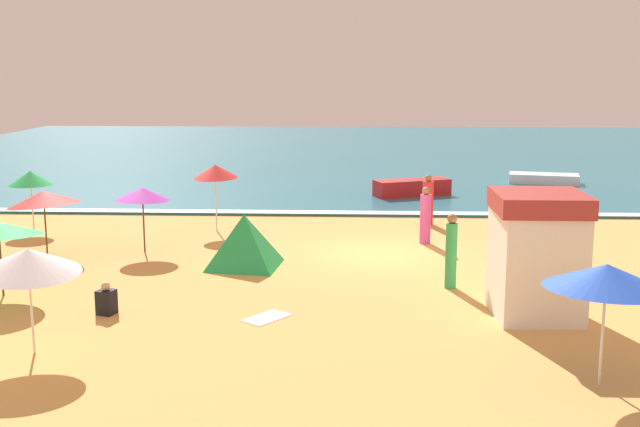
% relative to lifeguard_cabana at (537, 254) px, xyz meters
% --- Properties ---
extents(ground_plane, '(60.00, 60.00, 0.00)m').
position_rel_lifeguard_cabana_xyz_m(ground_plane, '(-3.26, 5.88, -1.45)').
color(ground_plane, '#E0A856').
extents(ocean_water, '(60.00, 44.00, 0.10)m').
position_rel_lifeguard_cabana_xyz_m(ocean_water, '(-3.26, 33.88, -1.40)').
color(ocean_water, teal).
rests_on(ocean_water, ground_plane).
extents(wave_breaker_foam, '(57.00, 0.70, 0.01)m').
position_rel_lifeguard_cabana_xyz_m(wave_breaker_foam, '(-3.26, 12.18, -1.35)').
color(wave_breaker_foam, white).
rests_on(wave_breaker_foam, ocean_water).
extents(lifeguard_cabana, '(1.97, 2.06, 2.85)m').
position_rel_lifeguard_cabana_xyz_m(lifeguard_cabana, '(0.00, 0.00, 0.00)').
color(lifeguard_cabana, white).
rests_on(lifeguard_cabana, ground_plane).
extents(beach_umbrella_2, '(2.96, 2.95, 2.06)m').
position_rel_lifeguard_cabana_xyz_m(beach_umbrella_2, '(-13.31, 5.25, 0.30)').
color(beach_umbrella_2, '#4C3823').
rests_on(beach_umbrella_2, ground_plane).
extents(beach_umbrella_3, '(2.32, 2.31, 2.03)m').
position_rel_lifeguard_cabana_xyz_m(beach_umbrella_3, '(-10.49, 5.79, 0.35)').
color(beach_umbrella_3, '#4C3823').
rests_on(beach_umbrella_3, ground_plane).
extents(beach_umbrella_4, '(2.92, 2.92, 2.25)m').
position_rel_lifeguard_cabana_xyz_m(beach_umbrella_4, '(0.29, -3.89, 0.54)').
color(beach_umbrella_4, silver).
rests_on(beach_umbrella_4, ground_plane).
extents(beach_umbrella_5, '(2.09, 2.09, 2.09)m').
position_rel_lifeguard_cabana_xyz_m(beach_umbrella_5, '(-15.22, 8.90, 0.37)').
color(beach_umbrella_5, silver).
rests_on(beach_umbrella_5, ground_plane).
extents(beach_umbrella_6, '(2.12, 2.12, 2.34)m').
position_rel_lifeguard_cabana_xyz_m(beach_umbrella_6, '(-8.84, 9.04, 0.62)').
color(beach_umbrella_6, silver).
rests_on(beach_umbrella_6, ground_plane).
extents(beach_umbrella_7, '(2.83, 2.84, 2.21)m').
position_rel_lifeguard_cabana_xyz_m(beach_umbrella_7, '(-10.40, -2.82, 0.44)').
color(beach_umbrella_7, silver).
rests_on(beach_umbrella_7, ground_plane).
extents(beach_tent, '(2.71, 2.73, 1.50)m').
position_rel_lifeguard_cabana_xyz_m(beach_tent, '(-7.20, 4.25, -0.71)').
color(beach_tent, green).
rests_on(beach_tent, ground_plane).
extents(beachgoer_2, '(0.55, 0.55, 1.80)m').
position_rel_lifeguard_cabana_xyz_m(beachgoer_2, '(-1.46, 10.55, -0.62)').
color(beachgoer_2, red).
rests_on(beachgoer_2, ground_plane).
extents(beachgoer_3, '(0.41, 0.41, 1.94)m').
position_rel_lifeguard_cabana_xyz_m(beachgoer_3, '(-1.62, 2.24, -0.51)').
color(beachgoer_3, green).
rests_on(beachgoer_3, ground_plane).
extents(beachgoer_4, '(0.46, 0.46, 0.76)m').
position_rel_lifeguard_cabana_xyz_m(beachgoer_4, '(-9.75, -0.28, -1.13)').
color(beachgoer_4, black).
rests_on(beachgoer_4, ground_plane).
extents(beachgoer_6, '(0.41, 0.41, 0.78)m').
position_rel_lifeguard_cabana_xyz_m(beachgoer_6, '(0.04, 3.82, -1.13)').
color(beachgoer_6, white).
rests_on(beachgoer_6, ground_plane).
extents(beachgoer_7, '(0.35, 0.35, 1.83)m').
position_rel_lifeguard_cabana_xyz_m(beachgoer_7, '(-1.82, 7.41, -0.59)').
color(beachgoer_7, '#D84CA5').
rests_on(beachgoer_7, ground_plane).
extents(beach_towel_0, '(0.97, 1.74, 0.01)m').
position_rel_lifeguard_cabana_xyz_m(beach_towel_0, '(0.21, 2.26, -1.45)').
color(beach_towel_0, orange).
rests_on(beach_towel_0, ground_plane).
extents(beach_towel_1, '(1.16, 1.25, 0.01)m').
position_rel_lifeguard_cabana_xyz_m(beach_towel_1, '(-6.05, -0.39, -1.45)').
color(beach_towel_1, white).
rests_on(beach_towel_1, ground_plane).
extents(small_boat_0, '(3.43, 1.96, 0.44)m').
position_rel_lifeguard_cabana_xyz_m(small_boat_0, '(4.98, 20.35, -1.13)').
color(small_boat_0, white).
rests_on(small_boat_0, ocean_water).
extents(small_boat_1, '(3.44, 2.23, 0.69)m').
position_rel_lifeguard_cabana_xyz_m(small_boat_1, '(-1.60, 16.37, -1.01)').
color(small_boat_1, red).
rests_on(small_boat_1, ocean_water).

